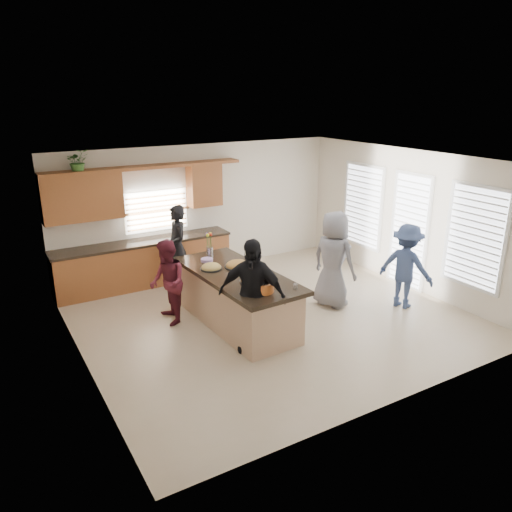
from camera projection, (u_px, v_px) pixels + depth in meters
floor at (271, 317)px, 8.99m from camera, size 6.50×6.50×0.00m
room_shell at (272, 214)px, 8.38m from camera, size 6.52×6.02×2.81m
back_cabinetry at (140, 243)px, 10.22m from camera, size 4.08×0.66×2.46m
right_wall_glazing at (411, 224)px, 10.00m from camera, size 0.06×4.00×2.25m
island at (237, 300)px, 8.59m from camera, size 1.27×2.75×0.95m
platter_front at (254, 280)px, 8.02m from camera, size 0.47×0.47×0.19m
platter_mid at (238, 266)px, 8.70m from camera, size 0.46×0.46×0.19m
platter_back at (211, 268)px, 8.60m from camera, size 0.38×0.38×0.16m
salad_bowl at (260, 286)px, 7.64m from camera, size 0.43×0.43×0.16m
clear_cup at (295, 286)px, 7.74m from camera, size 0.07×0.07×0.09m
plate_stack at (207, 260)px, 8.99m from camera, size 0.22×0.22×0.05m
flower_vase at (209, 244)px, 9.21m from camera, size 0.14×0.14×0.45m
potted_plant at (78, 161)px, 9.25m from camera, size 0.42×0.36×0.46m
woman_left_back at (177, 247)px, 10.10m from camera, size 0.46×0.66×1.72m
woman_left_mid at (168, 282)px, 8.56m from camera, size 0.65×0.79×1.49m
woman_left_front at (252, 296)px, 7.60m from camera, size 1.05×1.09×1.82m
woman_right_back at (406, 266)px, 9.21m from camera, size 0.92×1.17×1.59m
woman_right_front at (334, 259)px, 9.21m from camera, size 0.81×1.02×1.83m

